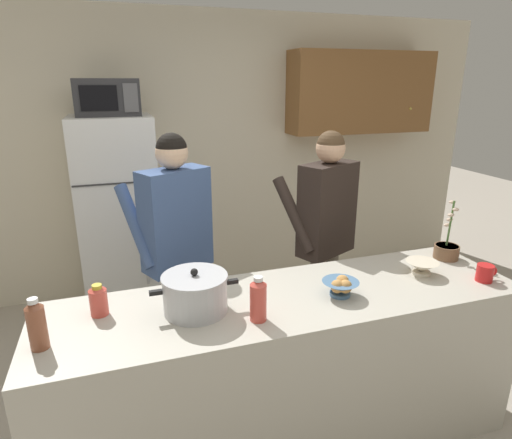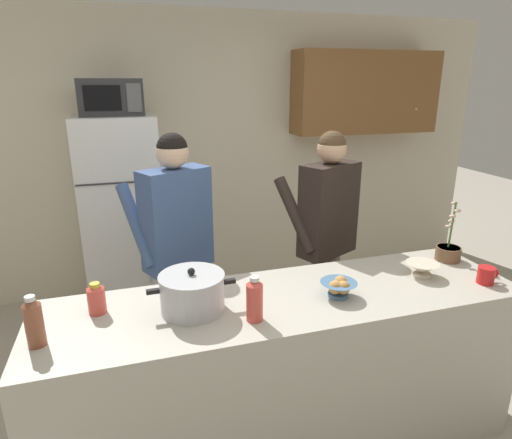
{
  "view_description": "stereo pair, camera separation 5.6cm",
  "coord_description": "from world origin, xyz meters",
  "px_view_note": "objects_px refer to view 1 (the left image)",
  "views": [
    {
      "loc": [
        -0.79,
        -1.84,
        1.98
      ],
      "look_at": [
        0.0,
        0.55,
        1.17
      ],
      "focal_mm": 30.28,
      "sensor_mm": 36.0,
      "label": 1
    },
    {
      "loc": [
        -0.74,
        -1.86,
        1.98
      ],
      "look_at": [
        0.0,
        0.55,
        1.17
      ],
      "focal_mm": 30.28,
      "sensor_mm": 36.0,
      "label": 2
    }
  ],
  "objects_px": {
    "coffee_mug": "(485,273)",
    "person_near_pot": "(176,233)",
    "bottle_far_corner": "(37,324)",
    "bread_bowl": "(341,287)",
    "bottle_near_edge": "(98,300)",
    "person_by_sink": "(326,221)",
    "bottle_mid_counter": "(258,299)",
    "potted_orchid": "(447,249)",
    "microwave": "(107,97)",
    "refrigerator": "(120,219)",
    "cooking_pot": "(195,293)",
    "empty_bowl": "(422,267)"
  },
  "relations": [
    {
      "from": "coffee_mug",
      "to": "person_near_pot",
      "type": "bearing_deg",
      "value": 148.74
    },
    {
      "from": "coffee_mug",
      "to": "bottle_far_corner",
      "type": "relative_size",
      "value": 0.57
    },
    {
      "from": "bread_bowl",
      "to": "bottle_near_edge",
      "type": "height_order",
      "value": "bottle_near_edge"
    },
    {
      "from": "coffee_mug",
      "to": "bottle_near_edge",
      "type": "relative_size",
      "value": 0.84
    },
    {
      "from": "person_by_sink",
      "to": "bottle_mid_counter",
      "type": "height_order",
      "value": "person_by_sink"
    },
    {
      "from": "person_by_sink",
      "to": "potted_orchid",
      "type": "height_order",
      "value": "person_by_sink"
    },
    {
      "from": "microwave",
      "to": "potted_orchid",
      "type": "height_order",
      "value": "microwave"
    },
    {
      "from": "microwave",
      "to": "person_near_pot",
      "type": "height_order",
      "value": "microwave"
    },
    {
      "from": "person_near_pot",
      "to": "refrigerator",
      "type": "bearing_deg",
      "value": 107.24
    },
    {
      "from": "person_near_pot",
      "to": "potted_orchid",
      "type": "bearing_deg",
      "value": -21.25
    },
    {
      "from": "cooking_pot",
      "to": "bread_bowl",
      "type": "bearing_deg",
      "value": -6.43
    },
    {
      "from": "microwave",
      "to": "cooking_pot",
      "type": "relative_size",
      "value": 1.13
    },
    {
      "from": "bottle_near_edge",
      "to": "refrigerator",
      "type": "bearing_deg",
      "value": 85.69
    },
    {
      "from": "microwave",
      "to": "coffee_mug",
      "type": "bearing_deg",
      "value": -46.49
    },
    {
      "from": "bottle_far_corner",
      "to": "potted_orchid",
      "type": "distance_m",
      "value": 2.3
    },
    {
      "from": "microwave",
      "to": "potted_orchid",
      "type": "bearing_deg",
      "value": -40.93
    },
    {
      "from": "empty_bowl",
      "to": "bottle_far_corner",
      "type": "height_order",
      "value": "bottle_far_corner"
    },
    {
      "from": "microwave",
      "to": "bottle_near_edge",
      "type": "height_order",
      "value": "microwave"
    },
    {
      "from": "refrigerator",
      "to": "cooking_pot",
      "type": "height_order",
      "value": "refrigerator"
    },
    {
      "from": "refrigerator",
      "to": "person_near_pot",
      "type": "height_order",
      "value": "refrigerator"
    },
    {
      "from": "person_by_sink",
      "to": "bottle_mid_counter",
      "type": "distance_m",
      "value": 1.2
    },
    {
      "from": "bottle_near_edge",
      "to": "bottle_mid_counter",
      "type": "distance_m",
      "value": 0.76
    },
    {
      "from": "refrigerator",
      "to": "person_near_pot",
      "type": "xyz_separation_m",
      "value": [
        0.33,
        -1.07,
        0.2
      ]
    },
    {
      "from": "coffee_mug",
      "to": "bottle_far_corner",
      "type": "distance_m",
      "value": 2.26
    },
    {
      "from": "bread_bowl",
      "to": "empty_bowl",
      "type": "bearing_deg",
      "value": 8.44
    },
    {
      "from": "person_by_sink",
      "to": "bottle_far_corner",
      "type": "relative_size",
      "value": 7.3
    },
    {
      "from": "refrigerator",
      "to": "empty_bowl",
      "type": "relative_size",
      "value": 9.31
    },
    {
      "from": "person_near_pot",
      "to": "coffee_mug",
      "type": "height_order",
      "value": "person_near_pot"
    },
    {
      "from": "potted_orchid",
      "to": "microwave",
      "type": "bearing_deg",
      "value": 139.07
    },
    {
      "from": "cooking_pot",
      "to": "potted_orchid",
      "type": "distance_m",
      "value": 1.62
    },
    {
      "from": "microwave",
      "to": "person_by_sink",
      "type": "relative_size",
      "value": 0.29
    },
    {
      "from": "person_by_sink",
      "to": "bottle_far_corner",
      "type": "distance_m",
      "value": 1.92
    },
    {
      "from": "empty_bowl",
      "to": "potted_orchid",
      "type": "xyz_separation_m",
      "value": [
        0.3,
        0.15,
        0.02
      ]
    },
    {
      "from": "bottle_mid_counter",
      "to": "bottle_far_corner",
      "type": "distance_m",
      "value": 0.94
    },
    {
      "from": "person_by_sink",
      "to": "empty_bowl",
      "type": "xyz_separation_m",
      "value": [
        0.25,
        -0.72,
        -0.08
      ]
    },
    {
      "from": "bread_bowl",
      "to": "cooking_pot",
      "type": "bearing_deg",
      "value": 173.57
    },
    {
      "from": "coffee_mug",
      "to": "bottle_far_corner",
      "type": "xyz_separation_m",
      "value": [
        -2.26,
        0.08,
        0.06
      ]
    },
    {
      "from": "coffee_mug",
      "to": "bread_bowl",
      "type": "distance_m",
      "value": 0.85
    },
    {
      "from": "refrigerator",
      "to": "potted_orchid",
      "type": "distance_m",
      "value": 2.56
    },
    {
      "from": "bread_bowl",
      "to": "person_near_pot",
      "type": "bearing_deg",
      "value": 130.03
    },
    {
      "from": "person_near_pot",
      "to": "cooking_pot",
      "type": "xyz_separation_m",
      "value": [
        -0.02,
        -0.77,
        -0.05
      ]
    },
    {
      "from": "cooking_pot",
      "to": "refrigerator",
      "type": "bearing_deg",
      "value": 99.57
    },
    {
      "from": "refrigerator",
      "to": "person_by_sink",
      "type": "height_order",
      "value": "refrigerator"
    },
    {
      "from": "person_near_pot",
      "to": "potted_orchid",
      "type": "height_order",
      "value": "person_near_pot"
    },
    {
      "from": "microwave",
      "to": "bottle_far_corner",
      "type": "bearing_deg",
      "value": -100.71
    },
    {
      "from": "bread_bowl",
      "to": "empty_bowl",
      "type": "relative_size",
      "value": 1.04
    },
    {
      "from": "bottle_mid_counter",
      "to": "bottle_far_corner",
      "type": "xyz_separation_m",
      "value": [
        -0.93,
        0.08,
        0.0
      ]
    },
    {
      "from": "person_near_pot",
      "to": "bread_bowl",
      "type": "relative_size",
      "value": 8.84
    },
    {
      "from": "person_by_sink",
      "to": "bottle_mid_counter",
      "type": "xyz_separation_m",
      "value": [
        -0.8,
        -0.89,
        -0.02
      ]
    },
    {
      "from": "empty_bowl",
      "to": "microwave",
      "type": "bearing_deg",
      "value": 131.69
    }
  ]
}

